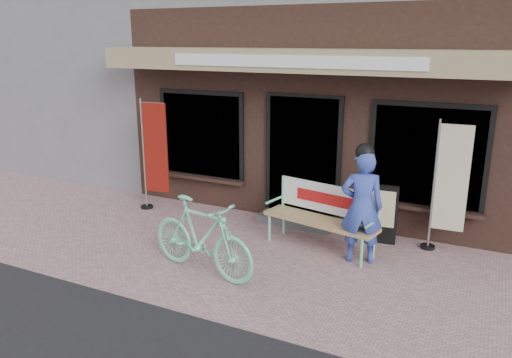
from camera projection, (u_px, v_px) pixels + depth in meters
The scene contains 9 objects.
ground at pixel (251, 265), 7.03m from camera, with size 70.00×70.00×0.00m, color #B2888C.
storefront at pixel (355, 43), 10.52m from camera, with size 7.00×6.77×6.00m.
neighbor_left_near at pixel (74, 34), 14.50m from camera, with size 10.00×7.00×6.40m, color slate.
bench at pixel (323, 212), 7.49m from camera, with size 1.83×0.80×0.96m.
person at pixel (362, 205), 6.94m from camera, with size 0.68×0.55×1.72m.
bicycle at pixel (202, 237), 6.65m from camera, with size 0.50×1.75×1.05m, color #70DBA7.
nobori_red at pixel (154, 154), 9.05m from camera, with size 0.61×0.25×2.06m.
nobori_cream at pixel (448, 185), 7.24m from camera, with size 0.58×0.23×1.98m.
menu_stand at pixel (382, 213), 7.68m from camera, with size 0.47×0.13×0.93m.
Camera 1 is at (2.88, -5.76, 3.08)m, focal length 35.00 mm.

